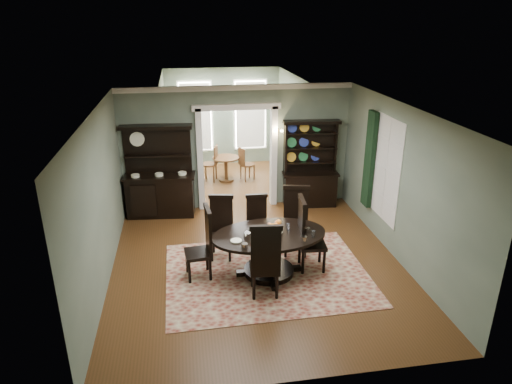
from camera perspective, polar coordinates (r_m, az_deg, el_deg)
room at (r=8.24m, az=0.16°, el=0.44°), size 5.51×6.01×3.01m
parlor at (r=13.48m, az=-3.73°, el=8.54°), size 3.51×3.50×3.01m
doorway_trim at (r=11.01m, az=-2.39°, el=6.13°), size 2.08×0.25×2.57m
right_window at (r=9.80m, az=15.02°, el=3.32°), size 0.15×1.47×2.12m
wall_sconce at (r=10.95m, az=2.67°, el=7.50°), size 0.27×0.21×0.21m
rug at (r=8.64m, az=1.37°, el=-10.15°), size 3.73×2.88×0.01m
dining_table at (r=8.37m, az=1.65°, el=-6.76°), size 2.20×2.10×0.83m
centerpiece at (r=8.21m, az=2.32°, el=-4.82°), size 1.54×0.99×0.25m
chair_far_left at (r=8.99m, az=-4.35°, el=-4.09°), size 0.54×0.52×1.27m
chair_far_mid at (r=9.24m, az=0.13°, el=-3.63°), size 0.45×0.42×1.16m
chair_far_right at (r=9.14m, az=5.00°, el=-3.24°), size 0.60×0.58×1.38m
chair_end_left at (r=8.29m, az=-6.56°, el=-6.15°), size 0.52×0.54×1.36m
chair_end_right at (r=8.50m, az=6.31°, el=-5.09°), size 0.55×0.57×1.43m
chair_near at (r=7.64m, az=1.17°, el=-8.39°), size 0.56×0.54×1.40m
sideboard at (r=10.98m, az=-11.91°, el=0.90°), size 1.70×0.74×2.17m
welsh_dresser at (r=11.39m, az=6.75°, el=2.09°), size 1.41×0.62×2.15m
parlor_table at (r=13.08m, az=-3.77°, el=3.33°), size 0.77×0.77×0.71m
parlor_chair_left at (r=13.09m, az=-5.53°, el=3.73°), size 0.48×0.47×1.04m
parlor_chair_right at (r=13.08m, az=-1.36°, el=3.65°), size 0.46×0.45×0.98m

